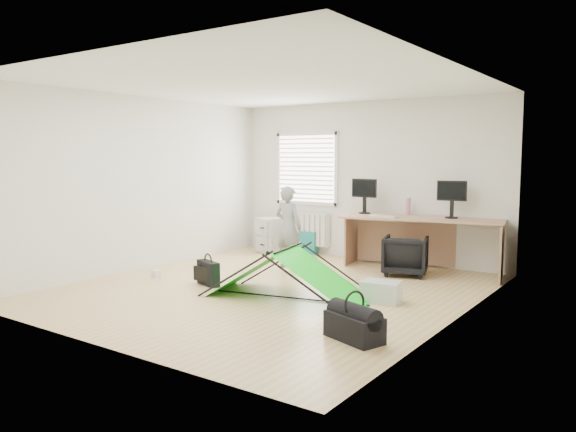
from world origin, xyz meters
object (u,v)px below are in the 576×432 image
Objects in this scene: monitor_right at (452,204)px; duffel_bag at (354,327)px; laptop_bag at (208,273)px; storage_crate at (381,292)px; desk at (421,244)px; filing_cabinet at (273,235)px; office_chair at (405,256)px; person at (288,227)px; kite at (289,273)px; monitor_left at (365,201)px; thermos at (408,206)px.

monitor_right reaches higher than duffel_bag.
monitor_right reaches higher than laptop_bag.
desk is at bearing 98.86° from storage_crate.
office_chair is at bearing 8.25° from filing_cabinet.
person is 1.99m from kite.
monitor_right is 0.75× the size of duffel_bag.
duffel_bag is (1.74, -3.59, -0.92)m from monitor_left.
filing_cabinet is 2.93m from office_chair.
duffel_bag is (0.32, -3.70, -0.92)m from monitor_right.
monitor_right reaches higher than office_chair.
storage_crate is at bearing 86.74° from office_chair.
kite is at bearing -123.46° from monitor_right.
filing_cabinet is at bearing -27.41° from office_chair.
laptop_bag is (-1.96, -2.18, -0.13)m from office_chair.
storage_crate is at bearing 125.43° from duffel_bag.
monitor_left is 2.99m from laptop_bag.
thermos is 1.01m from office_chair.
filing_cabinet reaches higher than laptop_bag.
filing_cabinet is 3.94m from storage_crate.
office_chair is at bearing -141.02° from monitor_right.
thermos is at bearing -136.88° from person.
person is 2.46m from storage_crate.
person is at bearing -25.36° from filing_cabinet.
thermos is at bearing -85.75° from office_chair.
laptop_bag reaches higher than storage_crate.
office_chair is at bearing -26.24° from monitor_left.
monitor_right is 0.98× the size of laptop_bag.
desk is at bearing -115.36° from office_chair.
person is 2.24× the size of duffel_bag.
storage_crate is at bearing -57.15° from monitor_left.
kite is 4.53× the size of storage_crate.
monitor_left is at bearing 135.53° from duffel_bag.
filing_cabinet is 0.31× the size of kite.
office_chair is 0.31× the size of kite.
laptop_bag is at bearing 167.75° from kite.
person is at bearing 1.03° from office_chair.
storage_crate is at bearing -14.87° from filing_cabinet.
desk is 2.08m from person.
office_chair is 1.87m from person.
storage_crate is at bearing 155.63° from person.
monitor_right reaches higher than thermos.
office_chair is (0.27, -0.71, -0.68)m from thermos.
monitor_left reaches higher than filing_cabinet.
desk is 2.95m from filing_cabinet.
laptop_bag is at bearing -167.15° from storage_crate.
storage_crate is 0.78× the size of duffel_bag.
person reaches higher than office_chair.
monitor_right is 0.21× the size of kite.
person is at bearing 102.89° from laptop_bag.
thermos is 0.59× the size of storage_crate.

